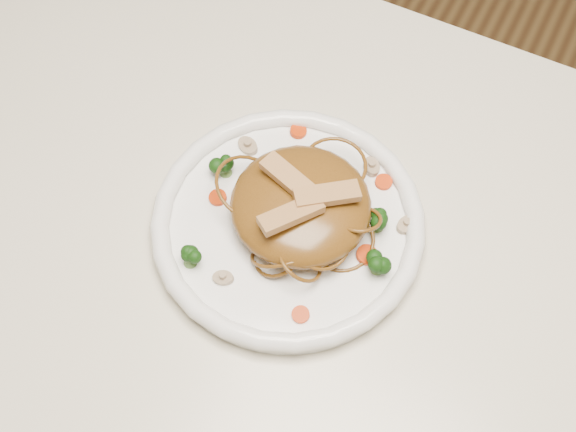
% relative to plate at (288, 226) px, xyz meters
% --- Properties ---
extents(table, '(1.20, 0.80, 0.75)m').
position_rel_plate_xyz_m(table, '(0.10, -0.05, -0.11)').
color(table, beige).
rests_on(table, ground).
extents(plate, '(0.31, 0.31, 0.02)m').
position_rel_plate_xyz_m(plate, '(0.00, 0.00, 0.00)').
color(plate, white).
rests_on(plate, table).
extents(noodle_mound, '(0.19, 0.19, 0.05)m').
position_rel_plate_xyz_m(noodle_mound, '(0.01, 0.01, 0.03)').
color(noodle_mound, brown).
rests_on(noodle_mound, plate).
extents(chicken_a, '(0.06, 0.06, 0.01)m').
position_rel_plate_xyz_m(chicken_a, '(0.03, 0.02, 0.06)').
color(chicken_a, tan).
rests_on(chicken_a, noodle_mound).
extents(chicken_b, '(0.07, 0.04, 0.01)m').
position_rel_plate_xyz_m(chicken_b, '(-0.01, 0.02, 0.06)').
color(chicken_b, tan).
rests_on(chicken_b, noodle_mound).
extents(chicken_c, '(0.05, 0.06, 0.01)m').
position_rel_plate_xyz_m(chicken_c, '(0.01, -0.02, 0.06)').
color(chicken_c, tan).
rests_on(chicken_c, noodle_mound).
extents(broccoli_0, '(0.03, 0.03, 0.03)m').
position_rel_plate_xyz_m(broccoli_0, '(0.08, 0.04, 0.02)').
color(broccoli_0, '#17460E').
rests_on(broccoli_0, plate).
extents(broccoli_1, '(0.03, 0.03, 0.03)m').
position_rel_plate_xyz_m(broccoli_1, '(-0.09, 0.02, 0.02)').
color(broccoli_1, '#17460E').
rests_on(broccoli_1, plate).
extents(broccoli_2, '(0.03, 0.03, 0.03)m').
position_rel_plate_xyz_m(broccoli_2, '(-0.07, -0.09, 0.02)').
color(broccoli_2, '#17460E').
rests_on(broccoli_2, plate).
extents(broccoli_3, '(0.03, 0.03, 0.03)m').
position_rel_plate_xyz_m(broccoli_3, '(0.10, -0.01, 0.02)').
color(broccoli_3, '#17460E').
rests_on(broccoli_3, plate).
extents(carrot_0, '(0.02, 0.02, 0.00)m').
position_rel_plate_xyz_m(carrot_0, '(0.07, 0.09, 0.01)').
color(carrot_0, '#BC3206').
rests_on(carrot_0, plate).
extents(carrot_1, '(0.02, 0.02, 0.00)m').
position_rel_plate_xyz_m(carrot_1, '(-0.08, -0.01, 0.01)').
color(carrot_1, '#BC3206').
rests_on(carrot_1, plate).
extents(carrot_2, '(0.02, 0.02, 0.00)m').
position_rel_plate_xyz_m(carrot_2, '(0.09, 0.00, 0.01)').
color(carrot_2, '#BC3206').
rests_on(carrot_2, plate).
extents(carrot_3, '(0.02, 0.02, 0.00)m').
position_rel_plate_xyz_m(carrot_3, '(-0.04, 0.11, 0.01)').
color(carrot_3, '#BC3206').
rests_on(carrot_3, plate).
extents(carrot_4, '(0.02, 0.02, 0.00)m').
position_rel_plate_xyz_m(carrot_4, '(0.06, -0.09, 0.01)').
color(carrot_4, '#BC3206').
rests_on(carrot_4, plate).
extents(mushroom_0, '(0.03, 0.03, 0.01)m').
position_rel_plate_xyz_m(mushroom_0, '(-0.03, -0.09, 0.01)').
color(mushroom_0, '#BEAA8E').
rests_on(mushroom_0, plate).
extents(mushroom_1, '(0.03, 0.03, 0.01)m').
position_rel_plate_xyz_m(mushroom_1, '(0.11, 0.05, 0.01)').
color(mushroom_1, '#BEAA8E').
rests_on(mushroom_1, plate).
extents(mushroom_2, '(0.03, 0.03, 0.01)m').
position_rel_plate_xyz_m(mushroom_2, '(-0.08, 0.06, 0.01)').
color(mushroom_2, '#BEAA8E').
rests_on(mushroom_2, plate).
extents(mushroom_3, '(0.03, 0.03, 0.01)m').
position_rel_plate_xyz_m(mushroom_3, '(0.05, 0.10, 0.01)').
color(mushroom_3, '#BEAA8E').
rests_on(mushroom_3, plate).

